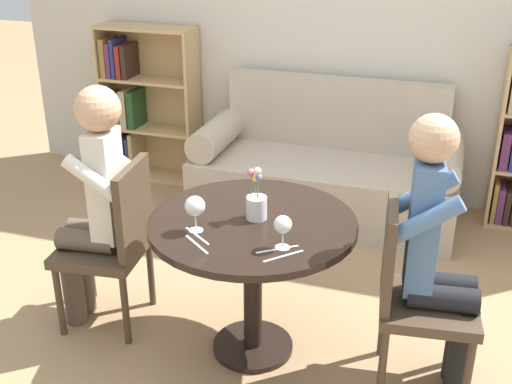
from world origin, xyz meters
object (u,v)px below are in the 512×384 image
object	(u,v)px
chair_right	(413,290)
person_left	(95,201)
bookshelf_left	(141,105)
person_right	(438,253)
wine_glass_left	(195,207)
flower_vase	(256,202)
wine_glass_right	(283,226)
couch	(327,172)
chair_left	(115,238)

from	to	relation	value
chair_right	person_left	size ratio (longest dim) A/B	0.70
bookshelf_left	chair_right	world-z (taller)	bookshelf_left
person_left	person_right	xyz separation A→B (m)	(1.65, 0.02, -0.01)
wine_glass_left	flower_vase	world-z (taller)	flower_vase
person_right	wine_glass_right	bearing A→B (deg)	102.38
person_left	wine_glass_left	size ratio (longest dim) A/B	7.72
person_left	person_right	world-z (taller)	person_right
flower_vase	couch	bearing A→B (deg)	90.36
wine_glass_right	chair_right	bearing A→B (deg)	20.64
bookshelf_left	flower_vase	size ratio (longest dim) A/B	4.70
couch	person_right	world-z (taller)	person_right
person_right	wine_glass_left	xyz separation A→B (m)	(-1.03, -0.19, 0.15)
wine_glass_left	wine_glass_right	size ratio (longest dim) A/B	1.12
chair_right	wine_glass_right	distance (m)	0.66
bookshelf_left	couch	bearing A→B (deg)	-9.56
bookshelf_left	chair_left	xyz separation A→B (m)	(0.84, -1.91, -0.09)
chair_right	person_left	bearing A→B (deg)	82.86
wine_glass_left	flower_vase	xyz separation A→B (m)	(0.22, 0.20, -0.04)
bookshelf_left	flower_vase	distance (m)	2.48
person_left	couch	bearing A→B (deg)	147.38
bookshelf_left	chair_right	size ratio (longest dim) A/B	1.34
chair_left	wine_glass_left	world-z (taller)	chair_left
bookshelf_left	wine_glass_left	size ratio (longest dim) A/B	7.24
chair_left	person_right	xyz separation A→B (m)	(1.57, 0.00, 0.19)
couch	person_left	size ratio (longest dim) A/B	1.41
person_left	flower_vase	world-z (taller)	person_left
chair_left	chair_right	size ratio (longest dim) A/B	1.00
person_left	flower_vase	bearing A→B (deg)	85.73
wine_glass_left	flower_vase	distance (m)	0.30
couch	bookshelf_left	size ratio (longest dim) A/B	1.50
person_right	flower_vase	xyz separation A→B (m)	(-0.82, 0.01, 0.11)
flower_vase	person_left	bearing A→B (deg)	-178.11
couch	person_left	bearing A→B (deg)	-116.46
wine_glass_right	couch	bearing A→B (deg)	96.18
chair_right	person_left	distance (m)	1.58
chair_right	person_right	distance (m)	0.21
chair_left	flower_vase	distance (m)	0.81
bookshelf_left	wine_glass_left	world-z (taller)	bookshelf_left
chair_left	flower_vase	world-z (taller)	flower_vase
wine_glass_right	person_left	bearing A→B (deg)	168.77
bookshelf_left	wine_glass_left	xyz separation A→B (m)	(1.37, -2.09, 0.26)
chair_right	flower_vase	xyz separation A→B (m)	(-0.73, 0.03, 0.31)
couch	bookshelf_left	bearing A→B (deg)	170.44
chair_right	wine_glass_right	bearing A→B (deg)	103.51
couch	chair_left	bearing A→B (deg)	-114.31
couch	wine_glass_right	size ratio (longest dim) A/B	12.12
wine_glass_left	wine_glass_right	bearing A→B (deg)	-4.27
bookshelf_left	flower_vase	bearing A→B (deg)	-50.04
chair_right	flower_vase	size ratio (longest dim) A/B	3.50
chair_right	person_left	xyz separation A→B (m)	(-1.57, 0.00, 0.21)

